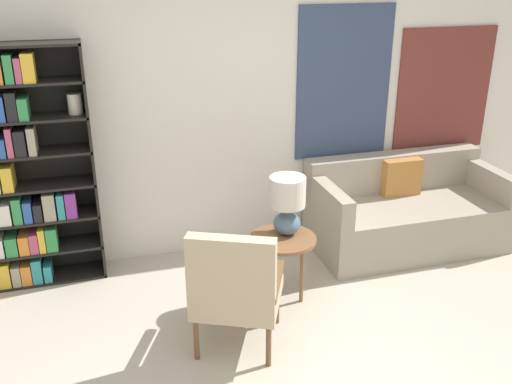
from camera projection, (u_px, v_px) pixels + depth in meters
The scene contains 6 objects.
wall_back at pixel (231, 99), 4.80m from camera, with size 6.40×0.08×2.70m.
bookshelf at pixel (26, 173), 4.35m from camera, with size 0.85×0.30×1.90m.
armchair at pixel (235, 286), 3.65m from camera, with size 0.74×0.74×0.90m.
couch at pixel (405, 213), 5.19m from camera, with size 1.71×0.84×0.79m.
side_table at pixel (283, 245), 4.25m from camera, with size 0.50×0.50×0.53m.
table_lamp at pixel (287, 201), 4.19m from camera, with size 0.27×0.27×0.45m.
Camera 1 is at (-1.07, -2.58, 2.43)m, focal length 40.00 mm.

